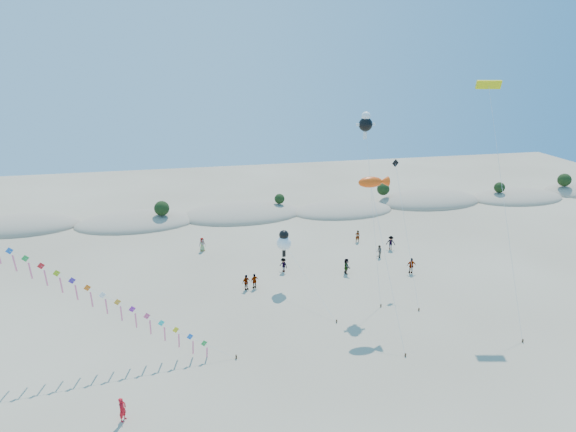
{
  "coord_description": "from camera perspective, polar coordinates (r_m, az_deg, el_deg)",
  "views": [
    {
      "loc": [
        -7.44,
        -26.1,
        24.26
      ],
      "look_at": [
        0.86,
        14.0,
        10.25
      ],
      "focal_mm": 30.0,
      "sensor_mm": 36.0,
      "label": 1
    }
  ],
  "objects": [
    {
      "name": "cartoon_kite_high",
      "position": [
        50.27,
        9.19,
        10.8
      ],
      "size": [
        2.0,
        7.41,
        18.57
      ],
      "color": "#3F2D1E",
      "rests_on": "ground"
    },
    {
      "name": "flyer_foreground",
      "position": [
        37.49,
        -19.02,
        -20.86
      ],
      "size": [
        0.69,
        0.79,
        1.82
      ],
      "primitive_type": "imported",
      "rotation": [
        0.0,
        0.0,
        1.09
      ],
      "color": "red",
      "rests_on": "ground"
    },
    {
      "name": "fish_kite",
      "position": [
        45.41,
        10.12,
        3.95
      ],
      "size": [
        2.93,
        9.61,
        13.33
      ],
      "color": "#3F2D1E",
      "rests_on": "ground"
    },
    {
      "name": "cartoon_kite_low",
      "position": [
        51.31,
        -0.48,
        -3.02
      ],
      "size": [
        4.16,
        9.55,
        6.38
      ],
      "color": "#3F2D1E",
      "rests_on": "ground"
    },
    {
      "name": "beachgoers",
      "position": [
        57.72,
        4.68,
        -5.07
      ],
      "size": [
        25.03,
        12.63,
        1.87
      ],
      "color": "slate",
      "rests_on": "ground"
    },
    {
      "name": "dark_kite",
      "position": [
        52.08,
        13.39,
        1.15
      ],
      "size": [
        1.09,
        9.46,
        13.28
      ],
      "color": "#3F2D1E",
      "rests_on": "ground"
    },
    {
      "name": "parafoil_kite",
      "position": [
        51.07,
        22.73,
        13.73
      ],
      "size": [
        2.41,
        11.56,
        21.72
      ],
      "color": "#3F2D1E",
      "rests_on": "ground"
    },
    {
      "name": "ground",
      "position": [
        36.4,
        3.41,
        -22.94
      ],
      "size": [
        160.0,
        160.0,
        0.0
      ],
      "primitive_type": "plane",
      "color": "gray",
      "rests_on": "ground"
    },
    {
      "name": "dune_ridge",
      "position": [
        75.7,
        -4.64,
        0.22
      ],
      "size": [
        145.3,
        11.49,
        5.57
      ],
      "color": "tan",
      "rests_on": "ground"
    },
    {
      "name": "kite_train",
      "position": [
        43.03,
        -29.92,
        -3.84
      ],
      "size": [
        31.76,
        7.11,
        18.9
      ],
      "color": "#3F2D1E",
      "rests_on": "ground"
    }
  ]
}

